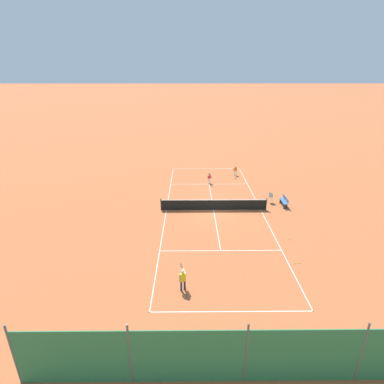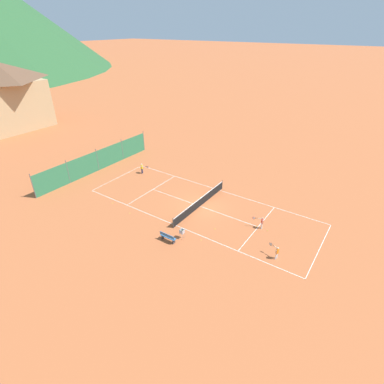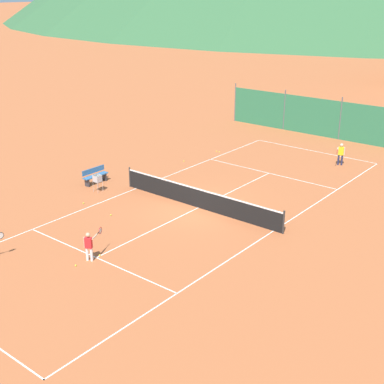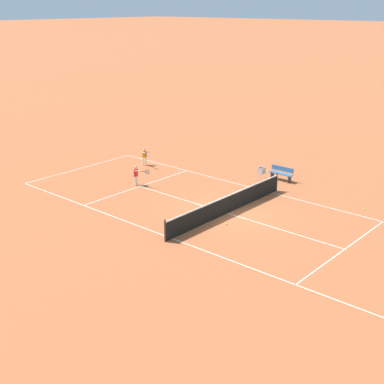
{
  "view_description": "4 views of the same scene",
  "coord_description": "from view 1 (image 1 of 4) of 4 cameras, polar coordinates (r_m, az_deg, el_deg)",
  "views": [
    {
      "loc": [
        2.07,
        23.53,
        11.16
      ],
      "look_at": [
        1.86,
        -1.83,
        0.94
      ],
      "focal_mm": 28.0,
      "sensor_mm": 36.0,
      "label": 1
    },
    {
      "loc": [
        -22.07,
        -14.06,
        16.37
      ],
      "look_at": [
        -0.18,
        0.89,
        1.48
      ],
      "focal_mm": 28.0,
      "sensor_mm": 36.0,
      "label": 2
    },
    {
      "loc": [
        14.38,
        -18.36,
        9.82
      ],
      "look_at": [
        0.3,
        -0.87,
        1.13
      ],
      "focal_mm": 50.0,
      "sensor_mm": 36.0,
      "label": 3
    },
    {
      "loc": [
        20.15,
        15.19,
        10.06
      ],
      "look_at": [
        0.11,
        -2.29,
        0.64
      ],
      "focal_mm": 50.0,
      "sensor_mm": 36.0,
      "label": 4
    }
  ],
  "objects": [
    {
      "name": "tennis_ball_service_box",
      "position": [
        20.36,
        19.73,
        -12.64
      ],
      "size": [
        0.07,
        0.07,
        0.07
      ],
      "primitive_type": "sphere",
      "color": "#CCE033",
      "rests_on": "ground"
    },
    {
      "name": "tennis_ball_far_corner",
      "position": [
        31.84,
        3.27,
        1.46
      ],
      "size": [
        0.07,
        0.07,
        0.07
      ],
      "primitive_type": "sphere",
      "color": "#CCE033",
      "rests_on": "ground"
    },
    {
      "name": "tennis_ball_by_net_left",
      "position": [
        22.74,
        18.1,
        -8.55
      ],
      "size": [
        0.07,
        0.07,
        0.07
      ],
      "primitive_type": "sphere",
      "color": "#CCE033",
      "rests_on": "ground"
    },
    {
      "name": "player_near_baseline",
      "position": [
        32.03,
        3.3,
        2.84
      ],
      "size": [
        0.42,
        1.02,
        1.18
      ],
      "color": "white",
      "rests_on": "ground"
    },
    {
      "name": "ball_hopper",
      "position": [
        28.17,
        14.72,
        -0.7
      ],
      "size": [
        0.36,
        0.36,
        0.89
      ],
      "color": "#B7B7BC",
      "rests_on": "ground"
    },
    {
      "name": "player_far_baseline",
      "position": [
        16.88,
        -1.78,
        -16.08
      ],
      "size": [
        0.42,
        1.11,
        1.31
      ],
      "color": "#23284C",
      "rests_on": "ground"
    },
    {
      "name": "windscreen_fence_far",
      "position": [
        12.87,
        10.2,
        -28.43
      ],
      "size": [
        17.28,
        0.08,
        2.9
      ],
      "color": "#2D754C",
      "rests_on": "ground"
    },
    {
      "name": "courtside_bench",
      "position": [
        27.89,
        17.13,
        -1.66
      ],
      "size": [
        0.36,
        1.5,
        0.84
      ],
      "color": "#336699",
      "rests_on": "ground"
    },
    {
      "name": "tennis_ball_alley_right",
      "position": [
        32.88,
        3.32,
        2.14
      ],
      "size": [
        0.07,
        0.07,
        0.07
      ],
      "primitive_type": "sphere",
      "color": "#CCE033",
      "rests_on": "ground"
    },
    {
      "name": "court_line_markings",
      "position": [
        26.12,
        4.12,
        -3.39
      ],
      "size": [
        8.25,
        23.85,
        0.01
      ],
      "color": "white",
      "rests_on": "ground"
    },
    {
      "name": "tennis_ball_near_corner",
      "position": [
        20.3,
        19.09,
        -12.67
      ],
      "size": [
        0.07,
        0.07,
        0.07
      ],
      "primitive_type": "sphere",
      "color": "#CCE033",
      "rests_on": "ground"
    },
    {
      "name": "tennis_ball_alley_left",
      "position": [
        29.36,
        8.6,
        -0.57
      ],
      "size": [
        0.07,
        0.07,
        0.07
      ],
      "primitive_type": "sphere",
      "color": "#CCE033",
      "rests_on": "ground"
    },
    {
      "name": "tennis_ball_by_net_right",
      "position": [
        29.63,
        12.62,
        -0.66
      ],
      "size": [
        0.07,
        0.07,
        0.07
      ],
      "primitive_type": "sphere",
      "color": "#CCE033",
      "rests_on": "ground"
    },
    {
      "name": "tennis_net",
      "position": [
        25.91,
        4.15,
        -2.4
      ],
      "size": [
        9.18,
        0.08,
        1.06
      ],
      "color": "#2D2D2D",
      "rests_on": "ground"
    },
    {
      "name": "player_near_service",
      "position": [
        34.82,
        8.24,
        4.2
      ],
      "size": [
        0.58,
        0.93,
        1.15
      ],
      "color": "white",
      "rests_on": "ground"
    },
    {
      "name": "tennis_ball_mid_court",
      "position": [
        25.26,
        1.56,
        -4.19
      ],
      "size": [
        0.07,
        0.07,
        0.07
      ],
      "primitive_type": "sphere",
      "color": "#CCE033",
      "rests_on": "ground"
    },
    {
      "name": "ground_plane",
      "position": [
        26.12,
        4.12,
        -3.4
      ],
      "size": [
        600.0,
        600.0,
        0.0
      ],
      "primitive_type": "plane",
      "color": "#B25B33"
    }
  ]
}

